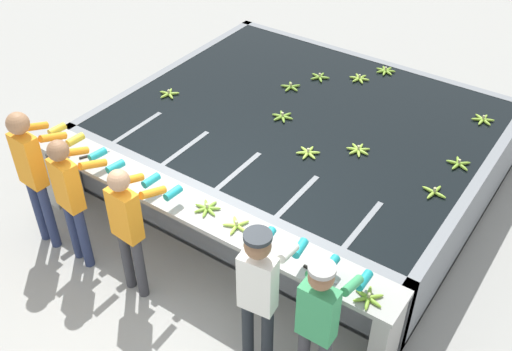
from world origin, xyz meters
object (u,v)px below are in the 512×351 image
(worker_2, at_px, (129,222))
(worker_4, at_px, (319,318))
(banana_bunch_floating_5, at_px, (459,164))
(knife_1, at_px, (90,155))
(worker_1, at_px, (72,192))
(banana_bunch_floating_2, at_px, (291,87))
(banana_bunch_floating_10, at_px, (434,192))
(banana_bunch_floating_6, at_px, (282,117))
(banana_bunch_floating_4, at_px, (359,78))
(banana_bunch_ledge_1, at_px, (237,226))
(knife_0, at_px, (315,271))
(banana_bunch_floating_0, at_px, (320,77))
(worker_0, at_px, (33,167))
(banana_bunch_floating_7, at_px, (483,120))
(banana_bunch_floating_1, at_px, (308,153))
(worker_3, at_px, (259,288))
(banana_bunch_floating_8, at_px, (385,71))
(banana_bunch_ledge_0, at_px, (368,298))
(banana_bunch_ledge_2, at_px, (207,208))
(banana_bunch_floating_9, at_px, (169,94))
(banana_bunch_floating_3, at_px, (358,150))

(worker_2, height_order, worker_4, worker_2)
(banana_bunch_floating_5, bearing_deg, knife_1, -147.40)
(worker_1, xyz_separation_m, banana_bunch_floating_2, (0.68, 3.19, -0.02))
(banana_bunch_floating_5, bearing_deg, banana_bunch_floating_10, -93.31)
(banana_bunch_floating_5, height_order, banana_bunch_floating_6, same)
(banana_bunch_floating_6, bearing_deg, banana_bunch_floating_4, 76.70)
(worker_2, height_order, banana_bunch_ledge_1, worker_2)
(knife_0, bearing_deg, banana_bunch_floating_6, 129.37)
(banana_bunch_floating_0, bearing_deg, worker_0, -111.11)
(knife_1, bearing_deg, banana_bunch_floating_7, 43.90)
(knife_1, bearing_deg, banana_bunch_floating_4, 63.31)
(knife_0, bearing_deg, banana_bunch_floating_1, 122.95)
(worker_4, height_order, banana_bunch_floating_5, worker_4)
(worker_3, xyz_separation_m, banana_bunch_floating_2, (-1.69, 3.19, -0.07))
(banana_bunch_floating_7, height_order, banana_bunch_floating_10, same)
(banana_bunch_floating_8, distance_m, banana_bunch_ledge_0, 4.17)
(banana_bunch_floating_8, relative_size, banana_bunch_ledge_2, 1.00)
(banana_bunch_floating_5, distance_m, banana_bunch_ledge_0, 2.31)
(banana_bunch_floating_0, height_order, banana_bunch_floating_4, same)
(banana_bunch_floating_1, relative_size, knife_1, 0.88)
(worker_1, height_order, banana_bunch_floating_4, worker_1)
(worker_1, distance_m, banana_bunch_floating_4, 4.14)
(banana_bunch_floating_0, relative_size, banana_bunch_ledge_0, 0.98)
(worker_1, bearing_deg, banana_bunch_floating_6, 68.43)
(banana_bunch_floating_5, xyz_separation_m, knife_0, (-0.49, -2.30, -0.01))
(banana_bunch_floating_9, relative_size, banana_bunch_floating_10, 0.97)
(worker_2, height_order, banana_bunch_floating_5, worker_2)
(worker_3, height_order, banana_bunch_floating_0, worker_3)
(worker_0, distance_m, knife_0, 3.23)
(worker_4, distance_m, banana_bunch_floating_5, 2.74)
(banana_bunch_floating_1, bearing_deg, banana_bunch_floating_8, 93.07)
(worker_0, bearing_deg, banana_bunch_floating_6, 58.54)
(worker_4, height_order, banana_bunch_floating_9, worker_4)
(worker_4, xyz_separation_m, banana_bunch_ledge_1, (-1.22, 0.51, -0.00))
(banana_bunch_floating_6, height_order, knife_1, banana_bunch_floating_6)
(banana_bunch_ledge_0, relative_size, banana_bunch_ledge_1, 1.02)
(worker_0, height_order, worker_2, worker_0)
(worker_3, bearing_deg, banana_bunch_floating_4, 104.98)
(banana_bunch_ledge_0, bearing_deg, banana_bunch_floating_1, 134.70)
(banana_bunch_floating_7, bearing_deg, banana_bunch_ledge_0, -88.02)
(banana_bunch_floating_1, bearing_deg, knife_0, -57.05)
(worker_3, bearing_deg, banana_bunch_floating_2, 117.96)
(banana_bunch_floating_8, bearing_deg, banana_bunch_floating_5, -43.55)
(banana_bunch_floating_1, height_order, banana_bunch_floating_3, same)
(banana_bunch_floating_5, bearing_deg, banana_bunch_floating_1, -152.35)
(worker_0, height_order, banana_bunch_floating_3, worker_0)
(worker_2, bearing_deg, banana_bunch_floating_5, 50.05)
(worker_0, xyz_separation_m, banana_bunch_floating_8, (2.07, 4.34, -0.11))
(banana_bunch_floating_9, height_order, banana_bunch_ledge_1, banana_bunch_ledge_1)
(banana_bunch_floating_5, xyz_separation_m, banana_bunch_floating_7, (-0.07, 1.05, -0.00))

